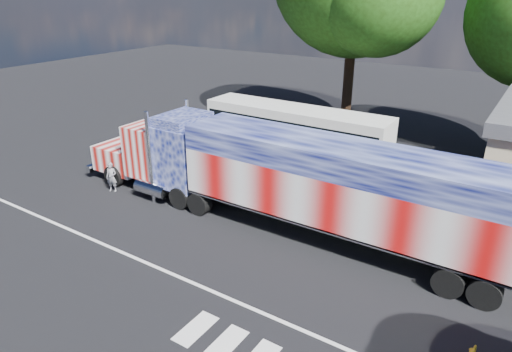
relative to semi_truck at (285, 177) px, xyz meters
The scene contains 5 objects.
ground 3.95m from the semi_truck, 125.27° to the right, with size 100.00×100.00×0.00m, color black.
lane_markings 6.77m from the semi_truck, 90.91° to the right, with size 30.00×2.67×0.01m.
semi_truck is the anchor object (origin of this frame).
coach_bus 8.38m from the semi_truck, 115.55° to the left, with size 11.57×2.69×3.37m.
woman 9.80m from the semi_truck, behind, with size 0.58×0.38×1.59m, color slate.
Camera 1 is at (10.72, -13.38, 10.16)m, focal length 32.00 mm.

